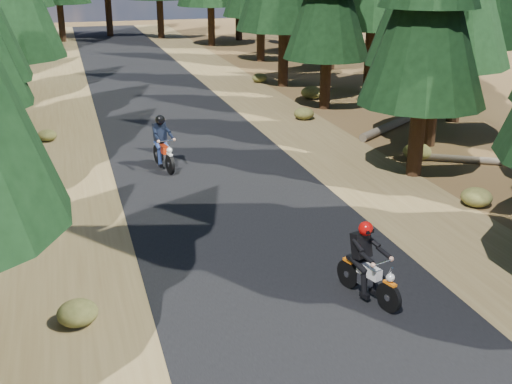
% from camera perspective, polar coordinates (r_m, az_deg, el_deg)
% --- Properties ---
extents(ground, '(120.00, 120.00, 0.00)m').
position_cam_1_polar(ground, '(14.59, 1.69, -6.01)').
color(ground, '#4C361B').
rests_on(ground, ground).
extents(road, '(6.00, 100.00, 0.01)m').
position_cam_1_polar(road, '(19.03, -3.01, 0.38)').
color(road, black).
rests_on(road, ground).
extents(shoulder_l, '(3.20, 100.00, 0.01)m').
position_cam_1_polar(shoulder_l, '(18.57, -16.93, -1.01)').
color(shoulder_l, brown).
rests_on(shoulder_l, ground).
extents(shoulder_r, '(3.20, 100.00, 0.01)m').
position_cam_1_polar(shoulder_r, '(20.53, 9.56, 1.61)').
color(shoulder_r, brown).
rests_on(shoulder_r, ground).
extents(log_near, '(4.77, 3.65, 0.32)m').
position_cam_1_polar(log_near, '(26.56, 12.36, 6.01)').
color(log_near, '#4C4233').
rests_on(log_near, ground).
extents(log_far, '(3.27, 2.05, 0.24)m').
position_cam_1_polar(log_far, '(22.43, 18.63, 2.72)').
color(log_far, '#4C4233').
rests_on(log_far, ground).
extents(understory_shrubs, '(15.83, 31.84, 0.61)m').
position_cam_1_polar(understory_shrubs, '(22.48, -2.25, 4.21)').
color(understory_shrubs, '#474C1E').
rests_on(understory_shrubs, ground).
extents(rider_lead, '(1.04, 1.88, 1.61)m').
position_cam_1_polar(rider_lead, '(12.93, 9.96, -7.25)').
color(rider_lead, silver).
rests_on(rider_lead, road).
extents(rider_follow, '(0.89, 2.01, 1.73)m').
position_cam_1_polar(rider_follow, '(20.78, -8.24, 3.58)').
color(rider_follow, '#A4250A').
rests_on(rider_follow, road).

